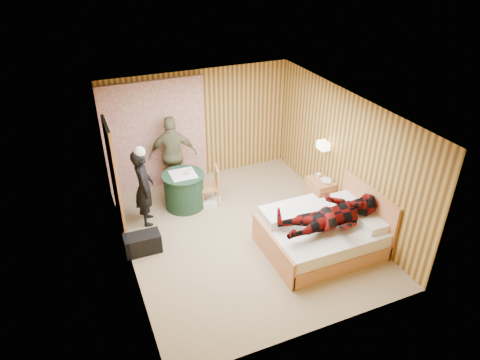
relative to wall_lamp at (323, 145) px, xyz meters
name	(u,v)px	position (x,y,z in m)	size (l,w,h in m)	color
floor	(243,234)	(-1.92, -0.45, -1.30)	(4.20, 5.00, 0.01)	tan
ceiling	(244,109)	(-1.92, -0.45, 1.20)	(4.20, 5.00, 0.01)	silver
wall_back	(199,125)	(-1.92, 2.05, -0.05)	(4.20, 0.02, 2.50)	#D5AB51
wall_left	(122,202)	(-4.02, -0.45, -0.05)	(0.02, 5.00, 2.50)	#D5AB51
wall_right	(344,156)	(0.18, -0.45, -0.05)	(0.02, 5.00, 2.50)	#D5AB51
curtain	(156,136)	(-2.92, 1.98, -0.10)	(2.20, 0.08, 2.40)	silver
doorway	(114,174)	(-3.98, 0.95, -0.28)	(0.06, 0.90, 2.05)	black
wall_lamp	(323,145)	(0.00, 0.00, 0.00)	(0.26, 0.24, 0.16)	gold
bed	(321,233)	(-0.80, -1.36, -0.99)	(1.98, 1.54, 1.06)	#DE895B
nightstand	(320,192)	(-0.04, -0.12, -1.00)	(0.44, 0.59, 0.57)	#DE895B
round_table	(184,190)	(-2.67, 0.90, -0.92)	(0.86, 0.86, 0.76)	#20462F
chair_far	(175,169)	(-2.66, 1.58, -0.76)	(0.45, 0.45, 0.93)	#DE895B
chair_near	(212,183)	(-2.09, 0.77, -0.81)	(0.45, 0.45, 0.84)	#DE895B
duffel_bag	(143,243)	(-3.77, -0.23, -1.12)	(0.63, 0.34, 0.36)	black
sneaker_left	(214,201)	(-2.08, 0.76, -1.24)	(0.28, 0.11, 0.12)	white
sneaker_right	(210,204)	(-2.20, 0.66, -1.23)	(0.30, 0.12, 0.13)	white
woman_standing	(144,188)	(-3.50, 0.65, -0.52)	(0.57, 0.37, 1.56)	black
man_at_table	(173,155)	(-2.67, 1.62, -0.44)	(1.01, 0.42, 1.72)	olive
man_on_bed	(333,209)	(-0.77, -1.58, -0.34)	(1.77, 0.67, 0.86)	#680A09
book_lower	(323,181)	(-0.04, -0.17, -0.72)	(0.17, 0.22, 0.02)	white
book_upper	(323,180)	(-0.04, -0.17, -0.70)	(0.16, 0.22, 0.02)	white
cup_nightstand	(318,175)	(-0.04, 0.01, -0.68)	(0.10, 0.10, 0.09)	white
cup_table	(188,172)	(-2.57, 0.85, -0.49)	(0.12, 0.12, 0.10)	white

